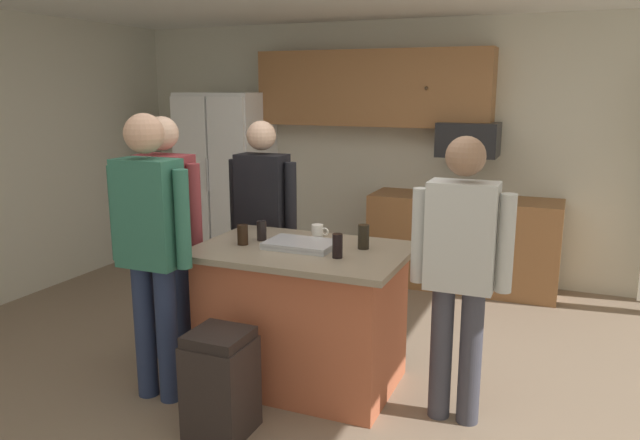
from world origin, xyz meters
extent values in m
plane|color=#7F6B56|center=(0.00, 0.00, 0.00)|extent=(7.04, 7.04, 0.00)
cube|color=beige|center=(0.00, 2.80, 1.30)|extent=(6.40, 0.10, 2.60)
cube|color=#936038|center=(-0.40, 2.60, 1.92)|extent=(2.40, 0.35, 0.75)
sphere|color=#4C3823|center=(0.20, 2.41, 1.93)|extent=(0.04, 0.04, 0.04)
cube|color=#936038|center=(0.60, 2.48, 0.45)|extent=(1.80, 0.60, 0.90)
sphere|color=#4C3823|center=(1.05, 2.17, 0.45)|extent=(0.04, 0.04, 0.04)
cube|color=white|center=(-2.00, 2.40, 0.94)|extent=(0.90, 0.70, 1.88)
cube|color=white|center=(-2.22, 2.03, 0.94)|extent=(0.42, 0.04, 1.80)
cube|color=white|center=(-1.78, 2.03, 0.94)|extent=(0.42, 0.04, 1.80)
cylinder|color=#B2B2B7|center=(-2.00, 2.00, 1.03)|extent=(0.02, 0.02, 0.35)
cube|color=black|center=(0.60, 2.50, 1.45)|extent=(0.56, 0.40, 0.32)
cube|color=#AD5638|center=(-0.02, 0.05, 0.44)|extent=(1.21, 0.78, 0.89)
cube|color=gray|center=(-0.02, 0.05, 0.91)|extent=(1.35, 0.92, 0.04)
cylinder|color=#232D4C|center=(-1.13, 0.02, 0.42)|extent=(0.13, 0.13, 0.85)
cylinder|color=#232D4C|center=(-0.96, 0.02, 0.42)|extent=(0.13, 0.13, 0.85)
cube|color=maroon|center=(-1.05, 0.02, 1.17)|extent=(0.38, 0.22, 0.64)
sphere|color=beige|center=(-1.05, 0.02, 1.63)|extent=(0.23, 0.23, 0.23)
cylinder|color=maroon|center=(-1.29, 0.02, 1.15)|extent=(0.09, 0.09, 0.57)
cylinder|color=maroon|center=(-0.81, 0.02, 1.15)|extent=(0.09, 0.09, 0.57)
cylinder|color=#232D4C|center=(-0.86, -0.50, 0.44)|extent=(0.13, 0.13, 0.87)
cylinder|color=#232D4C|center=(-0.69, -0.50, 0.44)|extent=(0.13, 0.13, 0.87)
cube|color=#2D6651|center=(-0.78, -0.50, 1.20)|extent=(0.38, 0.22, 0.65)
sphere|color=tan|center=(-0.78, -0.50, 1.67)|extent=(0.24, 0.24, 0.24)
cylinder|color=#2D6651|center=(-1.02, -0.50, 1.18)|extent=(0.09, 0.09, 0.59)
cylinder|color=#2D6651|center=(-0.54, -0.50, 1.18)|extent=(0.09, 0.09, 0.59)
cylinder|color=tan|center=(-0.73, 0.69, 0.41)|extent=(0.13, 0.13, 0.82)
cylinder|color=tan|center=(-0.56, 0.69, 0.41)|extent=(0.13, 0.13, 0.82)
cube|color=black|center=(-0.64, 0.69, 1.13)|extent=(0.38, 0.22, 0.62)
sphere|color=beige|center=(-0.64, 0.69, 1.58)|extent=(0.22, 0.22, 0.22)
cylinder|color=black|center=(-0.88, 0.69, 1.11)|extent=(0.09, 0.09, 0.55)
cylinder|color=black|center=(-0.40, 0.69, 1.11)|extent=(0.09, 0.09, 0.55)
cylinder|color=#383842|center=(0.91, -0.03, 0.41)|extent=(0.13, 0.13, 0.82)
cylinder|color=#383842|center=(1.08, -0.03, 0.41)|extent=(0.13, 0.13, 0.82)
cube|color=#B7B7B2|center=(1.00, -0.03, 1.12)|extent=(0.38, 0.22, 0.61)
sphere|color=#8C664C|center=(1.00, -0.03, 1.57)|extent=(0.22, 0.22, 0.22)
cylinder|color=#B7B7B2|center=(0.76, -0.03, 1.10)|extent=(0.09, 0.09, 0.55)
cylinder|color=#B7B7B2|center=(1.24, -0.03, 1.10)|extent=(0.09, 0.09, 0.55)
cylinder|color=black|center=(-0.42, -0.02, 0.99)|extent=(0.07, 0.07, 0.13)
cylinder|color=black|center=(0.27, -0.07, 1.00)|extent=(0.06, 0.06, 0.15)
cylinder|color=black|center=(0.35, 0.18, 1.00)|extent=(0.07, 0.07, 0.16)
cylinder|color=white|center=(-0.03, 0.32, 0.98)|extent=(0.08, 0.08, 0.10)
torus|color=white|center=(0.03, 0.32, 0.98)|extent=(0.06, 0.01, 0.06)
cylinder|color=black|center=(-0.35, 0.13, 0.99)|extent=(0.07, 0.07, 0.14)
cube|color=#B7B7BC|center=(-0.03, 0.06, 0.94)|extent=(0.44, 0.30, 0.02)
cube|color=#A8A8AD|center=(-0.03, 0.06, 0.96)|extent=(0.44, 0.30, 0.02)
cube|color=black|center=(-0.19, -0.69, 0.28)|extent=(0.34, 0.34, 0.55)
cube|color=black|center=(-0.19, -0.69, 0.58)|extent=(0.32, 0.32, 0.06)
camera|label=1|loc=(1.55, -3.38, 1.93)|focal=34.15mm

